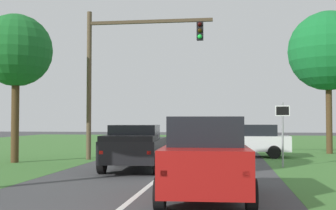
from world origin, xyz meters
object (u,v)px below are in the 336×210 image
traffic_light (120,62)px  extra_tree_1 (16,51)px  red_suv_near (206,156)px  pickup_truck_lead (135,146)px  keep_moving_sign (283,126)px  crossing_suv_far (246,140)px  oak_tree_right (328,51)px

traffic_light → extra_tree_1: 4.97m
red_suv_near → extra_tree_1: (-9.37, 8.33, 4.18)m
traffic_light → pickup_truck_lead: bearing=-67.9°
red_suv_near → keep_moving_sign: bearing=70.3°
red_suv_near → extra_tree_1: bearing=138.4°
extra_tree_1 → crossing_suv_far: bearing=23.5°
oak_tree_right → crossing_suv_far: oak_tree_right is taller
pickup_truck_lead → traffic_light: traffic_light is taller
traffic_light → crossing_suv_far: bearing=23.1°
pickup_truck_lead → oak_tree_right: size_ratio=0.58×
oak_tree_right → crossing_suv_far: size_ratio=1.81×
traffic_light → red_suv_near: bearing=-64.9°
keep_moving_sign → oak_tree_right: size_ratio=0.32×
pickup_truck_lead → oak_tree_right: 14.85m
pickup_truck_lead → extra_tree_1: bearing=160.6°
red_suv_near → keep_moving_sign: 8.38m
oak_tree_right → keep_moving_sign: bearing=-113.9°
traffic_light → keep_moving_sign: size_ratio=2.76×
oak_tree_right → extra_tree_1: size_ratio=1.22×
traffic_light → extra_tree_1: bearing=-156.0°
pickup_truck_lead → crossing_suv_far: (4.63, 6.93, -0.02)m
oak_tree_right → traffic_light: bearing=-152.8°
keep_moving_sign → extra_tree_1: 12.69m
keep_moving_sign → crossing_suv_far: 5.41m
keep_moving_sign → red_suv_near: bearing=-109.7°
red_suv_near → crossing_suv_far: (1.50, 13.06, -0.15)m
red_suv_near → oak_tree_right: oak_tree_right is taller
pickup_truck_lead → extra_tree_1: 7.90m
red_suv_near → pickup_truck_lead: size_ratio=0.94×
crossing_suv_far → extra_tree_1: 12.62m
pickup_truck_lead → red_suv_near: bearing=-62.9°
pickup_truck_lead → extra_tree_1: size_ratio=0.71×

